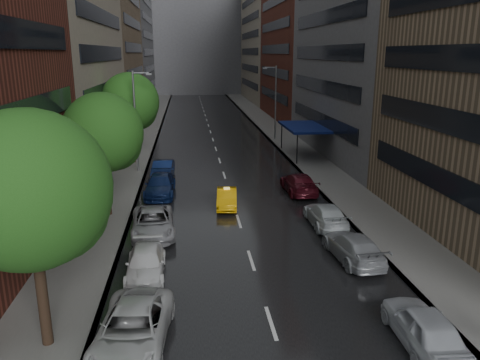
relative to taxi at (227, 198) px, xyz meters
The scene contains 15 objects.
road 30.94m from the taxi, 89.03° to the left, with size 14.00×140.00×0.01m, color black.
sidewalk_left 32.08m from the taxi, 105.33° to the left, with size 4.00×140.00×0.15m, color gray.
sidewalk_right 32.37m from the taxi, 72.89° to the left, with size 4.00×140.00×0.15m, color gray.
buildings_left 44.97m from the taxi, 110.02° to the left, with size 8.00×108.00×38.00m.
buildings_right 43.17m from the taxi, 67.58° to the left, with size 8.05×109.10×36.00m.
building_far 100.11m from the taxi, 89.70° to the left, with size 40.00×14.00×32.00m, color slate.
tree_near 18.46m from the taxi, 117.26° to the right, with size 5.62×5.62×8.95m.
tree_mid 9.57m from the taxi, behind, with size 5.21×5.21×8.30m.
tree_far 17.51m from the taxi, 119.04° to the left, with size 5.59×5.59×8.91m.
taxi is the anchor object (origin of this frame).
parked_cars_left 6.77m from the taxi, 136.12° to the right, with size 3.06×29.70×1.58m.
parked_cars_right 8.71m from the taxi, 47.12° to the right, with size 2.41×25.06×1.58m.
street_lamp_left 13.75m from the taxi, 123.36° to the left, with size 1.74×0.22×9.00m.
street_lamp_right 27.54m from the taxi, 72.36° to the left, with size 1.74×0.22×9.00m.
awning 18.72m from the taxi, 59.17° to the left, with size 4.00×8.00×3.12m.
Camera 1 is at (-3.16, -12.63, 10.68)m, focal length 35.00 mm.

